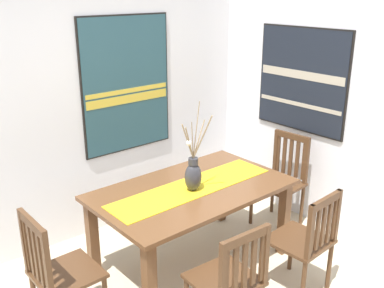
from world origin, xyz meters
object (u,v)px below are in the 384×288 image
object	(u,v)px
centerpiece_vase	(193,174)
painting_on_back_wall	(127,85)
chair_1	(230,280)
chair_2	(306,240)
dining_table	(192,199)
chair_0	(282,178)
chair_3	(57,271)
painting_on_side_wall	(302,80)

from	to	relation	value
centerpiece_vase	painting_on_back_wall	bearing A→B (deg)	84.61
chair_1	chair_2	distance (m)	0.79
dining_table	painting_on_back_wall	size ratio (longest dim) A/B	1.25
chair_1	painting_on_back_wall	xyz separation A→B (m)	(0.45, 1.87, 0.93)
dining_table	painting_on_back_wall	distance (m)	1.31
chair_0	chair_3	bearing A→B (deg)	179.99
centerpiece_vase	chair_3	bearing A→B (deg)	178.85
chair_0	painting_on_back_wall	distance (m)	1.78
centerpiece_vase	chair_0	xyz separation A→B (m)	(1.19, 0.02, -0.39)
chair_1	painting_on_side_wall	world-z (taller)	painting_on_side_wall
painting_on_back_wall	chair_2	bearing A→B (deg)	-80.05
chair_0	painting_on_back_wall	size ratio (longest dim) A/B	0.71
chair_0	painting_on_side_wall	world-z (taller)	painting_on_side_wall
painting_on_back_wall	chair_3	bearing A→B (deg)	-140.13
chair_3	painting_on_back_wall	world-z (taller)	painting_on_back_wall
chair_1	painting_on_side_wall	size ratio (longest dim) A/B	0.87
chair_1	painting_on_side_wall	bearing A→B (deg)	25.38
chair_0	chair_1	size ratio (longest dim) A/B	1.05
chair_1	chair_0	bearing A→B (deg)	27.56
chair_0	chair_2	distance (m)	1.12
chair_3	painting_on_back_wall	bearing A→B (deg)	39.87
dining_table	chair_2	world-z (taller)	chair_2
centerpiece_vase	chair_2	size ratio (longest dim) A/B	0.86
chair_1	painting_on_back_wall	bearing A→B (deg)	76.43
chair_0	chair_2	size ratio (longest dim) A/B	1.06
chair_1	chair_2	world-z (taller)	chair_1
dining_table	painting_on_back_wall	bearing A→B (deg)	86.04
painting_on_back_wall	painting_on_side_wall	xyz separation A→B (m)	(1.36, -1.01, 0.02)
centerpiece_vase	chair_3	distance (m)	1.24
chair_1	chair_3	xyz separation A→B (m)	(-0.83, 0.80, 0.01)
dining_table	chair_3	distance (m)	1.22
dining_table	chair_1	world-z (taller)	chair_1
chair_1	centerpiece_vase	bearing A→B (deg)	65.86
chair_0	chair_3	distance (m)	2.36
chair_2	painting_on_back_wall	xyz separation A→B (m)	(-0.33, 1.90, 0.93)
centerpiece_vase	painting_on_side_wall	distance (m)	1.56
chair_2	painting_on_side_wall	xyz separation A→B (m)	(1.02, 0.89, 0.96)
dining_table	chair_2	distance (m)	0.96
dining_table	painting_on_side_wall	xyz separation A→B (m)	(1.43, 0.03, 0.81)
chair_1	chair_3	distance (m)	1.15
chair_3	centerpiece_vase	bearing A→B (deg)	-1.15
dining_table	painting_on_back_wall	world-z (taller)	painting_on_back_wall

